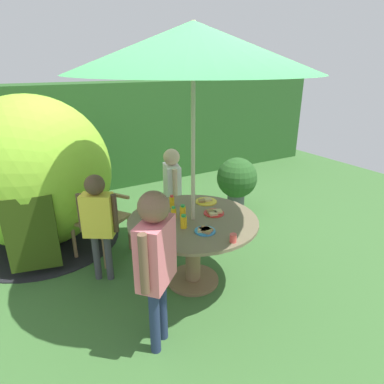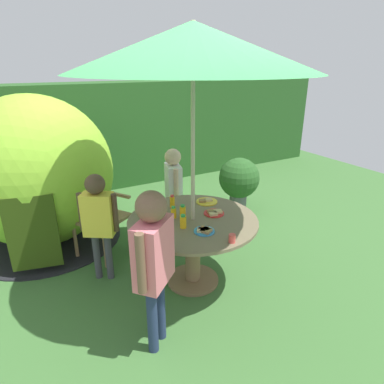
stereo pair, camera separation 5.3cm
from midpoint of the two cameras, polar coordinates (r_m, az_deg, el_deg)
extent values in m
cube|color=#3D6B33|center=(3.50, -0.28, -14.99)|extent=(10.00, 10.00, 0.02)
cube|color=#285623|center=(5.99, -16.33, 9.06)|extent=(9.00, 0.70, 1.75)
cylinder|color=brown|center=(3.48, -0.29, -14.66)|extent=(0.52, 0.52, 0.03)
cylinder|color=brown|center=(3.31, -0.30, -10.22)|extent=(0.15, 0.15, 0.66)
cylinder|color=#75664C|center=(3.14, -0.31, -4.85)|extent=(1.22, 1.22, 0.03)
cylinder|color=#B7AD8C|center=(2.95, -0.33, 3.92)|extent=(0.04, 0.04, 2.36)
cone|color=#388C4C|center=(2.82, -0.37, 23.41)|extent=(2.03, 2.03, 0.38)
cylinder|color=#93704C|center=(3.69, -15.07, -9.65)|extent=(0.04, 0.04, 0.42)
cylinder|color=#93704C|center=(3.97, -10.92, -6.88)|extent=(0.04, 0.04, 0.42)
cylinder|color=#93704C|center=(3.96, -19.81, -7.94)|extent=(0.04, 0.04, 0.42)
cylinder|color=#93704C|center=(4.23, -15.60, -5.50)|extent=(0.04, 0.04, 0.42)
cube|color=#93704C|center=(3.85, -15.68, -4.45)|extent=(0.66, 0.65, 0.04)
cube|color=#93704C|center=(3.89, -18.47, 0.05)|extent=(0.42, 0.29, 0.54)
cube|color=#93704C|center=(3.62, -18.30, -2.64)|extent=(0.29, 0.42, 0.03)
cube|color=#93704C|center=(3.92, -13.88, -0.37)|extent=(0.29, 0.42, 0.03)
ellipsoid|color=#8CC633|center=(4.25, -25.63, 2.96)|extent=(2.04, 1.96, 1.75)
cylinder|color=black|center=(4.57, -23.90, -7.43)|extent=(2.11, 2.11, 0.01)
cube|color=#314511|center=(3.66, -26.11, -6.60)|extent=(0.48, 0.14, 0.79)
cylinder|color=#595960|center=(4.99, 7.16, -1.65)|extent=(0.25, 0.25, 0.26)
sphere|color=#285623|center=(4.86, 7.36, 2.44)|extent=(0.58, 0.58, 0.58)
cylinder|color=#3F3F47|center=(4.21, -3.81, -4.15)|extent=(0.07, 0.07, 0.51)
cylinder|color=#3F3F47|center=(4.10, -3.46, -4.87)|extent=(0.07, 0.07, 0.51)
cube|color=white|center=(3.97, -3.80, 1.62)|extent=(0.23, 0.33, 0.43)
cylinder|color=#D8B293|center=(4.12, -4.27, 2.66)|extent=(0.05, 0.05, 0.39)
cylinder|color=#D8B293|center=(3.81, -3.30, 1.11)|extent=(0.05, 0.05, 0.39)
sphere|color=#D8B293|center=(3.88, -3.91, 5.97)|extent=(0.19, 0.19, 0.19)
cylinder|color=#3F3F47|center=(3.53, -16.38, -10.56)|extent=(0.07, 0.07, 0.50)
cylinder|color=#3F3F47|center=(3.49, -14.45, -10.71)|extent=(0.07, 0.07, 0.50)
cube|color=yellow|center=(3.30, -16.20, -3.80)|extent=(0.33, 0.29, 0.42)
cylinder|color=#4C3828|center=(3.34, -18.91, -3.36)|extent=(0.05, 0.05, 0.38)
cylinder|color=#4C3828|center=(3.24, -13.47, -3.57)|extent=(0.05, 0.05, 0.38)
sphere|color=#4C3828|center=(3.18, -16.76, 1.19)|extent=(0.19, 0.19, 0.19)
cylinder|color=navy|center=(2.65, -7.00, -20.89)|extent=(0.08, 0.08, 0.58)
cylinder|color=navy|center=(2.75, -5.70, -19.05)|extent=(0.08, 0.08, 0.58)
cube|color=#EA727F|center=(2.38, -6.86, -10.29)|extent=(0.37, 0.36, 0.49)
cylinder|color=brown|center=(2.23, -8.91, -12.11)|extent=(0.06, 0.06, 0.44)
cylinder|color=brown|center=(2.52, -5.11, -7.73)|extent=(0.06, 0.06, 0.44)
sphere|color=brown|center=(2.22, -7.25, -2.52)|extent=(0.22, 0.22, 0.22)
cylinder|color=white|center=(3.19, -7.98, -3.97)|extent=(0.13, 0.13, 0.04)
ellipsoid|color=gold|center=(3.17, -8.01, -3.43)|extent=(0.11, 0.11, 0.03)
cylinder|color=#338CD8|center=(2.91, 1.71, -6.66)|extent=(0.18, 0.18, 0.01)
cube|color=tan|center=(2.91, 2.13, -6.32)|extent=(0.07, 0.07, 0.02)
cube|color=#9E7547|center=(2.92, 1.54, -6.27)|extent=(0.10, 0.10, 0.02)
cube|color=tan|center=(2.89, 1.16, -6.50)|extent=(0.10, 0.10, 0.02)
cube|color=#9E7547|center=(2.88, 2.01, -6.59)|extent=(0.12, 0.12, 0.02)
cylinder|color=yellow|center=(3.50, 2.01, -1.62)|extent=(0.22, 0.22, 0.01)
cube|color=tan|center=(3.51, 2.29, -1.29)|extent=(0.09, 0.09, 0.02)
cube|color=#9E7547|center=(3.48, 1.25, -1.49)|extent=(0.09, 0.09, 0.02)
cylinder|color=red|center=(3.24, 3.31, -3.63)|extent=(0.20, 0.20, 0.01)
cube|color=tan|center=(3.25, 3.96, -3.30)|extent=(0.10, 0.10, 0.02)
cube|color=#9E7547|center=(3.24, 2.69, -3.28)|extent=(0.08, 0.08, 0.02)
cube|color=tan|center=(3.20, 3.15, -3.68)|extent=(0.09, 0.09, 0.02)
cylinder|color=yellow|center=(3.15, -3.63, -3.60)|extent=(0.05, 0.05, 0.10)
cylinder|color=green|center=(3.12, -3.66, -2.64)|extent=(0.04, 0.04, 0.02)
cylinder|color=yellow|center=(2.96, -1.95, -5.16)|extent=(0.06, 0.06, 0.11)
cylinder|color=green|center=(2.93, -1.96, -4.07)|extent=(0.04, 0.04, 0.02)
cylinder|color=yellow|center=(3.15, -2.06, -3.44)|extent=(0.06, 0.06, 0.11)
cylinder|color=green|center=(3.12, -2.07, -2.38)|extent=(0.04, 0.04, 0.02)
cylinder|color=yellow|center=(3.38, -3.90, -1.70)|extent=(0.05, 0.05, 0.11)
cylinder|color=red|center=(3.35, -3.93, -0.72)|extent=(0.04, 0.04, 0.02)
cylinder|color=#E04C47|center=(2.76, 6.48, -7.80)|extent=(0.06, 0.06, 0.07)
camera|label=1|loc=(0.03, -90.49, -0.19)|focal=31.28mm
camera|label=2|loc=(0.03, 89.51, 0.19)|focal=31.28mm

